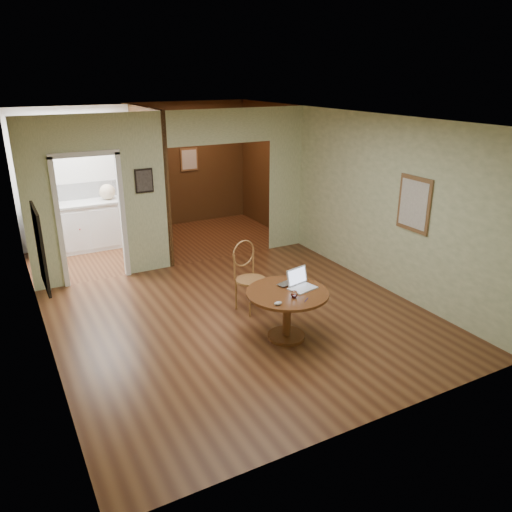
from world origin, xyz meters
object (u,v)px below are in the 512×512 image
chair (248,272)px  closed_laptop (291,284)px  open_laptop (300,283)px  dining_table (287,304)px

chair → closed_laptop: bearing=-90.8°
closed_laptop → open_laptop: bearing=-72.2°
dining_table → chair: 1.02m
dining_table → chair: chair is taller
dining_table → closed_laptop: bearing=47.1°
dining_table → closed_laptop: 0.28m
open_laptop → dining_table: bearing=179.0°
chair → open_laptop: size_ratio=2.71×
dining_table → chair: bearing=92.0°
dining_table → open_laptop: size_ratio=2.78×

